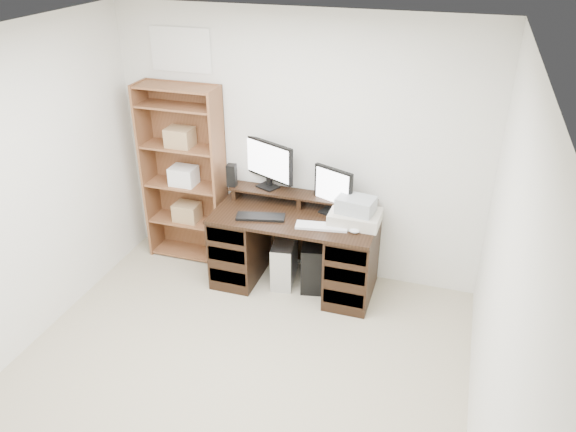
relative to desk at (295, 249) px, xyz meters
The scene contains 14 objects.
room 1.86m from the desk, 93.16° to the right, with size 3.54×4.04×2.54m.
desk is the anchor object (origin of this frame).
riser_shelf 0.50m from the desk, 90.00° to the left, with size 1.40×0.22×0.12m.
monitor_wide 0.85m from the desk, 142.23° to the left, with size 0.54×0.27×0.45m.
monitor_small 0.69m from the desk, 27.11° to the left, with size 0.38×0.22×0.44m.
speaker 0.92m from the desk, 165.19° to the left, with size 0.09×0.09×0.22m, color black.
keyboard_black 0.49m from the desk, 152.31° to the right, with size 0.44×0.15×0.02m, color black.
keyboard_white 0.49m from the desk, 27.11° to the right, with size 0.45×0.14×0.02m, color silver.
mouse 0.71m from the desk, 14.82° to the right, with size 0.09×0.06×0.04m, color silver.
printer 0.69m from the desk, ahead, with size 0.44×0.33×0.11m, color beige.
basket 0.77m from the desk, ahead, with size 0.32×0.23×0.14m, color #A0A6AA.
tower_silver 0.20m from the desk, 167.34° to the left, with size 0.20×0.44×0.44m, color silver.
tower_black 0.23m from the desk, 25.84° to the left, with size 0.29×0.50×0.47m.
bookshelf 1.33m from the desk, 169.98° to the left, with size 0.80×0.30×1.80m.
Camera 1 is at (1.40, -2.66, 3.14)m, focal length 35.00 mm.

